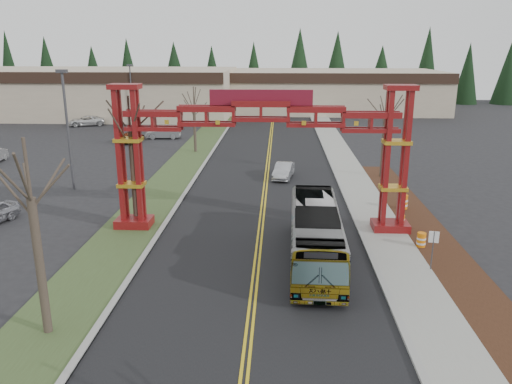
# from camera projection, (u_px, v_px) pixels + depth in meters

# --- Properties ---
(road) EXTENTS (12.00, 110.00, 0.02)m
(road) POSITION_uv_depth(u_px,v_px,m) (264.00, 197.00, 37.94)
(road) COLOR black
(road) RESTS_ON ground
(lane_line_left) EXTENTS (0.12, 100.00, 0.01)m
(lane_line_left) POSITION_uv_depth(u_px,v_px,m) (263.00, 197.00, 37.94)
(lane_line_left) COLOR gold
(lane_line_left) RESTS_ON road
(lane_line_right) EXTENTS (0.12, 100.00, 0.01)m
(lane_line_right) POSITION_uv_depth(u_px,v_px,m) (266.00, 197.00, 37.93)
(lane_line_right) COLOR gold
(lane_line_right) RESTS_ON road
(curb_right) EXTENTS (0.30, 110.00, 0.15)m
(curb_right) POSITION_uv_depth(u_px,v_px,m) (346.00, 197.00, 37.64)
(curb_right) COLOR #999994
(curb_right) RESTS_ON ground
(sidewalk_right) EXTENTS (2.60, 110.00, 0.14)m
(sidewalk_right) POSITION_uv_depth(u_px,v_px,m) (365.00, 197.00, 37.57)
(sidewalk_right) COLOR gray
(sidewalk_right) RESTS_ON ground
(landscape_strip) EXTENTS (2.60, 50.00, 0.12)m
(landscape_strip) POSITION_uv_depth(u_px,v_px,m) (474.00, 292.00, 23.07)
(landscape_strip) COLOR black
(landscape_strip) RESTS_ON ground
(grass_median) EXTENTS (4.00, 110.00, 0.08)m
(grass_median) POSITION_uv_depth(u_px,v_px,m) (160.00, 195.00, 38.30)
(grass_median) COLOR #3A4B25
(grass_median) RESTS_ON ground
(curb_left) EXTENTS (0.30, 110.00, 0.15)m
(curb_left) POSITION_uv_depth(u_px,v_px,m) (184.00, 195.00, 38.21)
(curb_left) COLOR #999994
(curb_left) RESTS_ON ground
(gateway_arch) EXTENTS (18.20, 1.60, 8.90)m
(gateway_arch) POSITION_uv_depth(u_px,v_px,m) (261.00, 134.00, 29.56)
(gateway_arch) COLOR maroon
(gateway_arch) RESTS_ON ground
(retail_building_west) EXTENTS (46.00, 22.30, 7.50)m
(retail_building_west) POSITION_uv_depth(u_px,v_px,m) (94.00, 92.00, 83.31)
(retail_building_west) COLOR tan
(retail_building_west) RESTS_ON ground
(retail_building_east) EXTENTS (38.00, 20.30, 7.00)m
(retail_building_east) POSITION_uv_depth(u_px,v_px,m) (330.00, 90.00, 89.21)
(retail_building_east) COLOR tan
(retail_building_east) RESTS_ON ground
(conifer_treeline) EXTENTS (116.10, 5.60, 13.00)m
(conifer_treeline) POSITION_uv_depth(u_px,v_px,m) (276.00, 70.00, 100.38)
(conifer_treeline) COLOR black
(conifer_treeline) RESTS_ON ground
(transit_bus) EXTENTS (2.82, 10.83, 3.00)m
(transit_bus) POSITION_uv_depth(u_px,v_px,m) (315.00, 235.00, 26.17)
(transit_bus) COLOR #989B9F
(transit_bus) RESTS_ON ground
(silver_sedan) EXTENTS (2.04, 4.19, 1.32)m
(silver_sedan) POSITION_uv_depth(u_px,v_px,m) (284.00, 171.00, 43.23)
(silver_sedan) COLOR #A5A8AD
(silver_sedan) RESTS_ON ground
(parked_car_mid_a) EXTENTS (2.26, 4.50, 1.25)m
(parked_car_mid_a) POSITION_uv_depth(u_px,v_px,m) (132.00, 137.00, 59.63)
(parked_car_mid_a) COLOR maroon
(parked_car_mid_a) RESTS_ON ground
(parked_car_far_a) EXTENTS (4.42, 1.86, 1.42)m
(parked_car_far_a) POSITION_uv_depth(u_px,v_px,m) (163.00, 133.00, 61.90)
(parked_car_far_a) COLOR #9A9EA1
(parked_car_far_a) RESTS_ON ground
(parked_car_far_b) EXTENTS (5.65, 4.07, 1.43)m
(parked_car_far_b) POSITION_uv_depth(u_px,v_px,m) (86.00, 121.00, 72.04)
(parked_car_far_b) COLOR white
(parked_car_far_b) RESTS_ON ground
(bare_tree_median_near) EXTENTS (3.42, 3.42, 7.88)m
(bare_tree_median_near) POSITION_uv_depth(u_px,v_px,m) (31.00, 199.00, 18.33)
(bare_tree_median_near) COLOR #382D26
(bare_tree_median_near) RESTS_ON ground
(bare_tree_median_mid) EXTENTS (3.32, 3.32, 8.17)m
(bare_tree_median_mid) POSITION_uv_depth(u_px,v_px,m) (130.00, 133.00, 30.42)
(bare_tree_median_mid) COLOR #382D26
(bare_tree_median_mid) RESTS_ON ground
(bare_tree_median_far) EXTENTS (3.03, 3.03, 7.00)m
(bare_tree_median_far) POSITION_uv_depth(u_px,v_px,m) (194.00, 106.00, 52.75)
(bare_tree_median_far) COLOR #382D26
(bare_tree_median_far) RESTS_ON ground
(bare_tree_right_far) EXTENTS (2.90, 2.90, 7.41)m
(bare_tree_right_far) POSITION_uv_depth(u_px,v_px,m) (385.00, 115.00, 42.08)
(bare_tree_right_far) COLOR #382D26
(bare_tree_right_far) RESTS_ON ground
(light_pole_near) EXTENTS (0.81, 0.41, 9.35)m
(light_pole_near) POSITION_uv_depth(u_px,v_px,m) (67.00, 122.00, 38.54)
(light_pole_near) COLOR #3F3F44
(light_pole_near) RESTS_ON ground
(light_pole_far) EXTENTS (0.75, 0.37, 8.62)m
(light_pole_far) POSITION_uv_depth(u_px,v_px,m) (131.00, 90.00, 71.63)
(light_pole_far) COLOR #3F3F44
(light_pole_far) RESTS_ON ground
(street_sign) EXTENTS (0.49, 0.12, 2.17)m
(street_sign) POSITION_uv_depth(u_px,v_px,m) (433.00, 243.00, 24.89)
(street_sign) COLOR #3F3F44
(street_sign) RESTS_ON ground
(barrel_south) EXTENTS (0.50, 0.50, 0.93)m
(barrel_south) POSITION_uv_depth(u_px,v_px,m) (421.00, 241.00, 28.11)
(barrel_south) COLOR orange
(barrel_south) RESTS_ON ground
(barrel_mid) EXTENTS (0.48, 0.48, 0.90)m
(barrel_mid) POSITION_uv_depth(u_px,v_px,m) (401.00, 222.00, 31.22)
(barrel_mid) COLOR orange
(barrel_mid) RESTS_ON ground
(barrel_north) EXTENTS (0.60, 0.60, 1.11)m
(barrel_north) POSITION_uv_depth(u_px,v_px,m) (403.00, 203.00, 34.68)
(barrel_north) COLOR orange
(barrel_north) RESTS_ON ground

